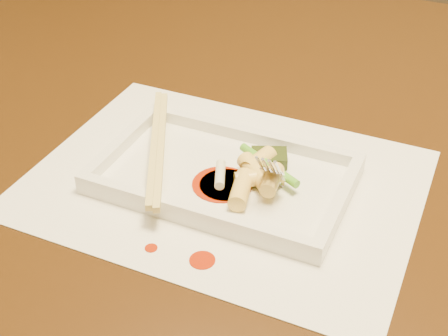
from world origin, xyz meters
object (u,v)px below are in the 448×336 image
at_px(chopstick_a, 154,144).
at_px(plate_base, 224,179).
at_px(table, 330,189).
at_px(fork, 298,122).
at_px(placemat, 224,182).

bearing_deg(chopstick_a, plate_base, 0.00).
distance_m(table, fork, 0.24).
relative_size(plate_base, fork, 1.86).
relative_size(placemat, chopstick_a, 1.85).
height_order(plate_base, chopstick_a, chopstick_a).
relative_size(placemat, fork, 2.86).
bearing_deg(fork, placemat, -165.58).
xyz_separation_m(placemat, chopstick_a, (-0.08, 0.00, 0.03)).
xyz_separation_m(table, chopstick_a, (-0.16, -0.17, 0.13)).
bearing_deg(placemat, plate_base, 0.00).
bearing_deg(fork, plate_base, -165.58).
bearing_deg(table, fork, -93.22).
xyz_separation_m(plate_base, fork, (0.07, 0.02, 0.08)).
bearing_deg(placemat, chopstick_a, 180.00).
height_order(placemat, plate_base, plate_base).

